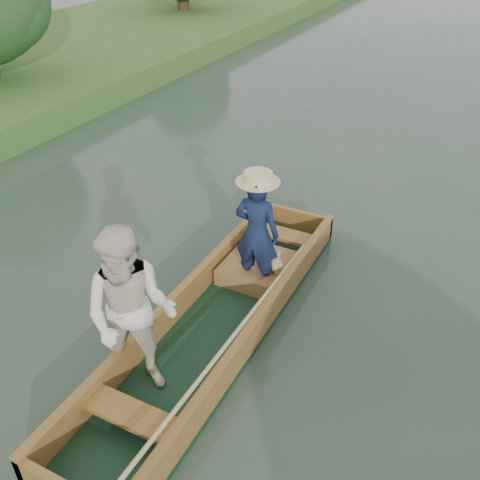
% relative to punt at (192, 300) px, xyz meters
% --- Properties ---
extents(ground, '(120.00, 120.00, 0.00)m').
position_rel_punt_xyz_m(ground, '(0.12, 0.29, -0.66)').
color(ground, '#283D30').
rests_on(ground, ground).
extents(punt, '(1.40, 5.08, 1.94)m').
position_rel_punt_xyz_m(punt, '(0.00, 0.00, 0.00)').
color(punt, '#13311C').
rests_on(punt, ground).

